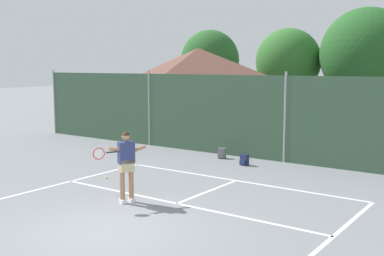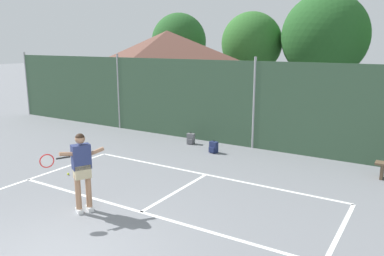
{
  "view_description": "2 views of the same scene",
  "coord_description": "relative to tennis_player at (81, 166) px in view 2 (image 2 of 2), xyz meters",
  "views": [
    {
      "loc": [
        7.21,
        -6.97,
        3.55
      ],
      "look_at": [
        -1.06,
        4.64,
        1.66
      ],
      "focal_mm": 44.42,
      "sensor_mm": 36.0,
      "label": 1
    },
    {
      "loc": [
        5.31,
        -3.92,
        3.82
      ],
      "look_at": [
        -0.94,
        6.24,
        1.16
      ],
      "focal_mm": 36.06,
      "sensor_mm": 36.0,
      "label": 2
    }
  ],
  "objects": [
    {
      "name": "backpack_grey",
      "position": [
        -1.1,
        6.46,
        -0.92
      ],
      "size": [
        0.31,
        0.28,
        0.46
      ],
      "color": "slate",
      "rests_on": "ground"
    },
    {
      "name": "chainlink_fence",
      "position": [
        1.14,
        7.19,
        0.48
      ],
      "size": [
        26.09,
        0.09,
        3.33
      ],
      "color": "#38563D",
      "rests_on": "ground"
    },
    {
      "name": "court_markings",
      "position": [
        1.14,
        -1.16,
        -1.11
      ],
      "size": [
        8.3,
        11.1,
        0.01
      ],
      "color": "white",
      "rests_on": "ground"
    },
    {
      "name": "backpack_navy",
      "position": [
        0.22,
        5.85,
        -0.92
      ],
      "size": [
        0.31,
        0.28,
        0.46
      ],
      "color": "navy",
      "rests_on": "ground"
    },
    {
      "name": "tennis_ball",
      "position": [
        -2.3,
        1.53,
        -1.08
      ],
      "size": [
        0.07,
        0.07,
        0.07
      ],
      "primitive_type": "sphere",
      "color": "#CCE033",
      "rests_on": "ground"
    },
    {
      "name": "clubhouse_building",
      "position": [
        -5.83,
        11.67,
        1.19
      ],
      "size": [
        7.48,
        5.43,
        4.43
      ],
      "color": "beige",
      "rests_on": "ground"
    },
    {
      "name": "tennis_player",
      "position": [
        0.0,
        0.0,
        0.0
      ],
      "size": [
        0.61,
        1.35,
        1.85
      ],
      "color": "silver",
      "rests_on": "ground"
    },
    {
      "name": "treeline_backdrop",
      "position": [
        1.85,
        17.45,
        2.81
      ],
      "size": [
        24.36,
        4.42,
        6.6
      ],
      "color": "brown",
      "rests_on": "ground"
    }
  ]
}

